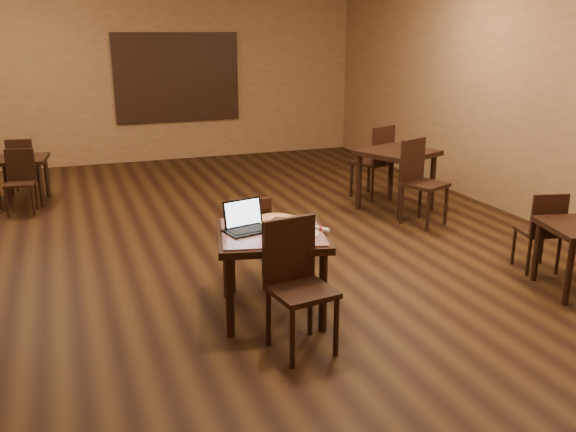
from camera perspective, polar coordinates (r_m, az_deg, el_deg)
name	(u,v)px	position (r m, az deg, el deg)	size (l,w,h in m)	color
ground	(220,240)	(7.32, -6.38, -2.23)	(10.00, 10.00, 0.00)	black
wall_back	(150,81)	(11.87, -12.76, 12.23)	(8.00, 0.02, 3.00)	#8E6B48
wall_front	(531,271)	(2.54, 21.75, -4.79)	(8.00, 0.02, 3.00)	#8E6B48
wall_right	(506,100)	(8.82, 19.76, 10.18)	(0.02, 10.00, 3.00)	#8E6B48
mural	(177,78)	(11.90, -10.31, 12.62)	(2.34, 0.05, 1.64)	#256188
tiled_table	(272,242)	(5.20, -1.53, -2.48)	(1.11, 1.11, 0.76)	black
chair_main_near	(296,277)	(4.69, 0.77, -5.75)	(0.51, 0.51, 1.03)	black
chair_main_far	(249,236)	(5.80, -3.64, -1.92)	(0.46, 0.46, 0.92)	black
laptop	(245,223)	(5.19, -4.02, -0.61)	(0.41, 0.36, 0.25)	black
plate	(304,233)	(5.08, 1.47, -1.65)	(0.26, 0.26, 0.01)	white
pizza_slice	(304,232)	(5.07, 1.47, -1.49)	(0.19, 0.19, 0.02)	beige
pizza_pan	(276,221)	(5.42, -1.17, -0.48)	(0.33, 0.33, 0.01)	silver
pizza_whole	(276,220)	(5.41, -1.17, -0.33)	(0.36, 0.36, 0.03)	beige
spatula	(278,219)	(5.40, -0.90, -0.28)	(0.10, 0.25, 0.01)	silver
napkin_roll	(322,229)	(5.17, 3.16, -1.19)	(0.11, 0.15, 0.04)	white
other_table_a	(397,160)	(8.47, 10.13, 5.14)	(1.17, 1.17, 0.84)	black
other_table_a_chair_near	(419,177)	(7.94, 12.19, 3.62)	(0.61, 0.61, 1.08)	black
other_table_a_chair_far	(376,158)	(9.05, 8.27, 5.43)	(0.61, 0.61, 1.08)	black
other_table_b	(21,165)	(9.50, -23.72, 4.36)	(0.80, 0.80, 0.67)	black
other_table_b_chair_near	(21,178)	(9.02, -23.74, 3.31)	(0.42, 0.42, 0.86)	black
other_table_b_chair_far	(22,163)	(10.00, -23.62, 4.55)	(0.42, 0.42, 0.86)	black
other_table_c_chair_far	(542,228)	(6.68, 22.71, -1.00)	(0.44, 0.44, 0.85)	black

